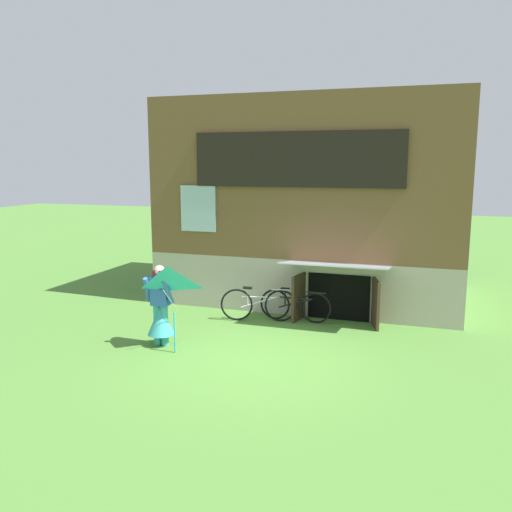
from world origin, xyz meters
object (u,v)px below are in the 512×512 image
at_px(kite, 167,288).
at_px(bicycle_silver, 259,304).
at_px(bicycle_black, 295,305).
at_px(person, 160,312).

height_order(kite, bicycle_silver, kite).
bearing_deg(bicycle_black, bicycle_silver, -161.57).
distance_m(kite, bicycle_black, 3.46).
bearing_deg(kite, bicycle_silver, 71.98).
bearing_deg(bicycle_silver, bicycle_black, 3.74).
height_order(person, bicycle_black, person).
relative_size(kite, bicycle_black, 0.98).
xyz_separation_m(person, kite, (0.43, -0.50, 0.63)).
height_order(person, kite, kite).
bearing_deg(bicycle_black, person, -129.98).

